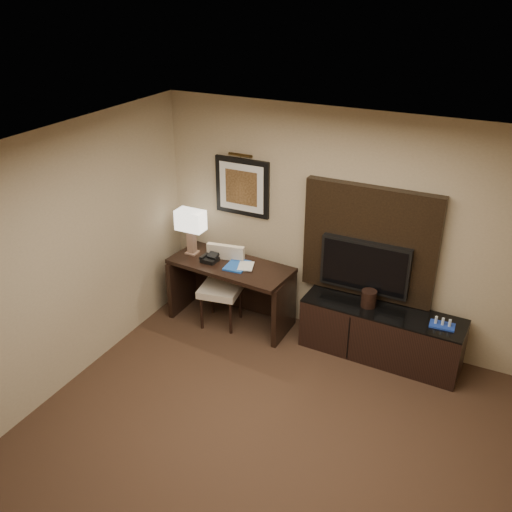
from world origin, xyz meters
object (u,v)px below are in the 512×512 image
Objects in this scene: ice_bucket at (369,299)px; minibar_tray at (443,323)px; desk at (231,293)px; desk_chair at (221,289)px; desk_phone at (210,258)px; tv at (365,266)px; table_lamp at (191,230)px; credenza at (381,333)px.

ice_bucket reaches higher than minibar_tray.
ice_bucket is (1.68, 0.11, 0.31)m from desk.
desk_chair is (-0.09, -0.10, 0.09)m from desk.
desk_phone is at bearing 155.71° from desk_chair.
desk is 8.18× the size of desk_phone.
desk is at bearing -171.32° from tv.
table_lamp is at bearing -174.80° from tv.
ice_bucket reaches higher than desk.
ice_bucket is at bearing 8.30° from desk.
tv is 2.15m from table_lamp.
desk_phone is at bearing -173.79° from credenza.
table_lamp is at bearing -179.78° from minibar_tray.
ice_bucket is (0.11, -0.13, -0.31)m from tv.
desk is 1.86m from credenza.
credenza is at bearing -2.09° from ice_bucket.
desk_chair is at bearing -17.00° from table_lamp.
table_lamp is 2.40× the size of minibar_tray.
ice_bucket is at bearing -2.90° from desk_chair.
desk_phone is 0.96× the size of ice_bucket.
credenza is 9.39× the size of ice_bucket.
minibar_tray is (3.07, 0.01, -0.45)m from table_lamp.
minibar_tray is at bearing 4.69° from desk_phone.
desk_chair reaches higher than credenza.
minibar_tray is (0.93, -0.18, -0.36)m from tv.
desk_phone is 2.76m from minibar_tray.
desk_phone reaches higher than minibar_tray.
tv is 5.27× the size of ice_bucket.
ice_bucket is (2.25, 0.06, -0.40)m from table_lamp.
tv is 1.77m from desk_chair.
desk_phone is at bearing -18.19° from table_lamp.
minibar_tray is (0.81, -0.05, -0.05)m from ice_bucket.
desk_phone is 0.71× the size of minibar_tray.
minibar_tray is (2.50, 0.06, 0.26)m from desk.
desk_chair is 3.81× the size of minibar_tray.
desk_phone is (0.32, -0.10, -0.26)m from table_lamp.
desk_phone is (-0.17, 0.04, 0.36)m from desk_chair.
desk_chair is (-1.95, -0.20, 0.18)m from credenza.
desk_phone reaches higher than desk.
credenza is (1.86, 0.10, -0.09)m from desk.
tv is at bearing 13.37° from desk.
desk_phone is at bearing -162.27° from desk.
ice_bucket is (1.94, 0.16, -0.14)m from desk_phone.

